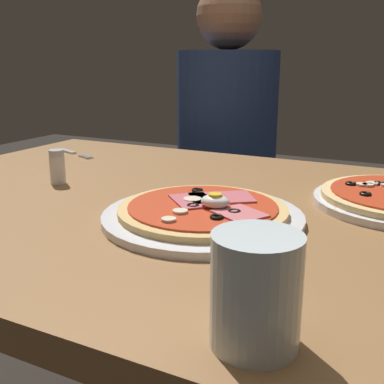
# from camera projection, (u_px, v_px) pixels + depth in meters

# --- Properties ---
(dining_table) EXTENTS (1.16, 0.84, 0.72)m
(dining_table) POSITION_uv_depth(u_px,v_px,m) (174.00, 258.00, 0.87)
(dining_table) COLOR olive
(dining_table) RESTS_ON ground
(pizza_foreground) EXTENTS (0.30, 0.30, 0.05)m
(pizza_foreground) POSITION_uv_depth(u_px,v_px,m) (203.00, 213.00, 0.72)
(pizza_foreground) COLOR white
(pizza_foreground) RESTS_ON dining_table
(water_glass_near) EXTENTS (0.08, 0.08, 0.10)m
(water_glass_near) POSITION_uv_depth(u_px,v_px,m) (256.00, 298.00, 0.40)
(water_glass_near) COLOR silver
(water_glass_near) RESTS_ON dining_table
(fork) EXTENTS (0.15, 0.07, 0.00)m
(fork) POSITION_uv_depth(u_px,v_px,m) (72.00, 153.00, 1.23)
(fork) COLOR silver
(fork) RESTS_ON dining_table
(salt_shaker) EXTENTS (0.03, 0.03, 0.07)m
(salt_shaker) POSITION_uv_depth(u_px,v_px,m) (57.00, 167.00, 0.93)
(salt_shaker) COLOR white
(salt_shaker) RESTS_ON dining_table
(diner_person) EXTENTS (0.32, 0.32, 1.18)m
(diner_person) POSITION_uv_depth(u_px,v_px,m) (226.00, 182.00, 1.59)
(diner_person) COLOR black
(diner_person) RESTS_ON ground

